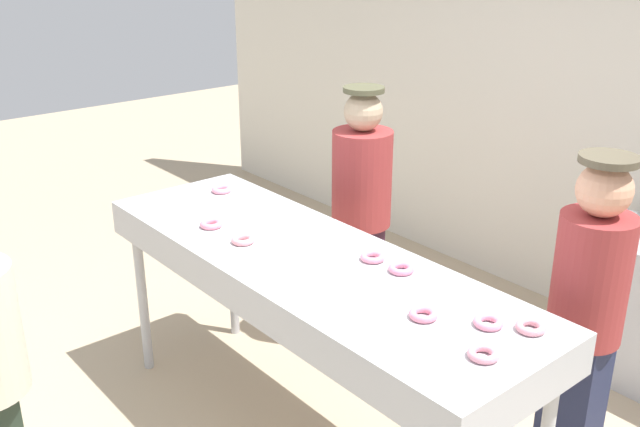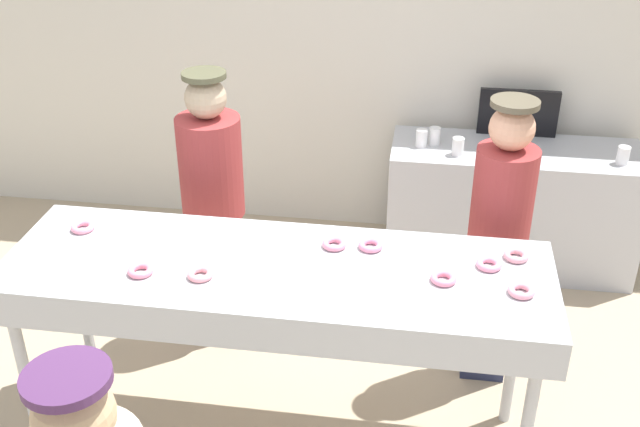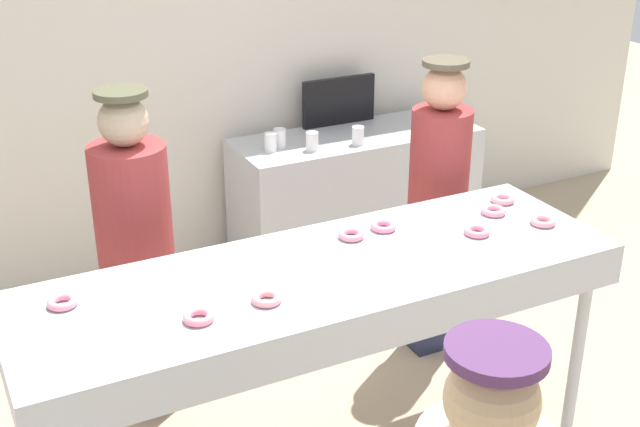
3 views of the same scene
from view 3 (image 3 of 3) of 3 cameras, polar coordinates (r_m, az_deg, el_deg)
The scene contains 20 objects.
back_wall at distance 5.33m, azimuth -11.65°, elevation 10.55°, with size 8.00×0.12×2.85m, color silver.
fryer_conveyor at distance 3.41m, azimuth 0.14°, elevation -5.13°, with size 2.48×0.78×1.06m.
strawberry_donut_0 at distance 3.87m, azimuth 14.91°, elevation -0.51°, with size 0.11×0.11×0.03m, color pink.
strawberry_donut_1 at distance 3.61m, azimuth 2.13°, elevation -1.46°, with size 0.11×0.11×0.03m, color pink.
strawberry_donut_2 at distance 3.70m, azimuth 4.32°, elevation -0.88°, with size 0.11×0.11×0.03m, color pink.
strawberry_donut_3 at distance 3.24m, azimuth -17.10°, elevation -5.78°, with size 0.11×0.11×0.03m, color pink.
strawberry_donut_4 at distance 3.92m, azimuth 11.70°, elevation 0.17°, with size 0.11×0.11×0.03m, color pink.
strawberry_donut_5 at distance 3.70m, azimuth 10.63°, elevation -1.20°, with size 0.11×0.11×0.03m, color pink.
strawberry_donut_6 at distance 4.06m, azimuth 12.31°, elevation 0.96°, with size 0.11×0.11×0.03m, color pink.
strawberry_donut_7 at distance 3.13m, azimuth -3.65°, elevation -5.79°, with size 0.11×0.11×0.03m, color pink.
strawberry_donut_8 at distance 3.04m, azimuth -8.25°, elevation -6.98°, with size 0.11×0.11×0.03m, color pink.
worker_baker at distance 3.97m, azimuth -12.46°, elevation -1.59°, with size 0.35×0.35×1.65m.
worker_assistant at distance 4.44m, azimuth 8.00°, elevation 1.21°, with size 0.31×0.31×1.64m.
prep_counter at distance 5.68m, azimuth 2.42°, elevation 1.29°, with size 1.64×0.60×0.86m, color #B7BABF.
paper_cup_0 at distance 5.21m, azimuth -3.38°, elevation 4.87°, with size 0.08×0.08×0.12m, color white.
paper_cup_1 at distance 5.74m, azimuth 8.68°, elevation 6.43°, with size 0.08×0.08×0.12m, color white.
paper_cup_2 at distance 5.33m, azimuth 2.59°, elevation 5.32°, with size 0.08×0.08×0.12m, color white.
paper_cup_3 at distance 5.22m, azimuth -0.53°, elevation 4.93°, with size 0.08×0.08×0.12m, color white.
paper_cup_4 at distance 5.29m, azimuth -2.75°, elevation 5.17°, with size 0.08×0.08×0.12m, color white.
menu_display at distance 5.70m, azimuth 1.28°, elevation 7.65°, with size 0.53×0.04×0.32m, color black.
Camera 3 is at (-1.35, -2.65, 2.62)m, focal length 47.11 mm.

